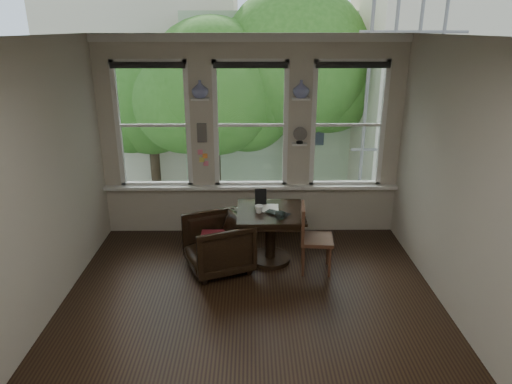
{
  "coord_description": "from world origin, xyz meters",
  "views": [
    {
      "loc": [
        0.0,
        -4.49,
        3.08
      ],
      "look_at": [
        0.06,
        0.9,
        1.12
      ],
      "focal_mm": 32.0,
      "sensor_mm": 36.0,
      "label": 1
    }
  ],
  "objects_px": {
    "laptop": "(276,215)",
    "side_chair_right": "(317,239)",
    "armchair_left": "(218,244)",
    "mug": "(259,209)",
    "table": "(270,236)"
  },
  "relations": [
    {
      "from": "laptop",
      "to": "side_chair_right",
      "type": "bearing_deg",
      "value": 22.04
    },
    {
      "from": "armchair_left",
      "to": "laptop",
      "type": "xyz_separation_m",
      "value": [
        0.77,
        0.06,
        0.4
      ]
    },
    {
      "from": "armchair_left",
      "to": "laptop",
      "type": "distance_m",
      "value": 0.87
    },
    {
      "from": "side_chair_right",
      "to": "mug",
      "type": "relative_size",
      "value": 8.32
    },
    {
      "from": "table",
      "to": "side_chair_right",
      "type": "bearing_deg",
      "value": -24.66
    },
    {
      "from": "side_chair_right",
      "to": "mug",
      "type": "distance_m",
      "value": 0.85
    },
    {
      "from": "table",
      "to": "mug",
      "type": "bearing_deg",
      "value": -158.16
    },
    {
      "from": "table",
      "to": "armchair_left",
      "type": "xyz_separation_m",
      "value": [
        -0.71,
        -0.23,
        -0.01
      ]
    },
    {
      "from": "table",
      "to": "laptop",
      "type": "xyz_separation_m",
      "value": [
        0.06,
        -0.17,
        0.39
      ]
    },
    {
      "from": "armchair_left",
      "to": "mug",
      "type": "bearing_deg",
      "value": 84.54
    },
    {
      "from": "laptop",
      "to": "armchair_left",
      "type": "bearing_deg",
      "value": -143.1
    },
    {
      "from": "mug",
      "to": "laptop",
      "type": "bearing_deg",
      "value": -26.27
    },
    {
      "from": "table",
      "to": "laptop",
      "type": "relative_size",
      "value": 2.72
    },
    {
      "from": "armchair_left",
      "to": "side_chair_right",
      "type": "bearing_deg",
      "value": 65.87
    },
    {
      "from": "table",
      "to": "mug",
      "type": "height_order",
      "value": "mug"
    }
  ]
}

